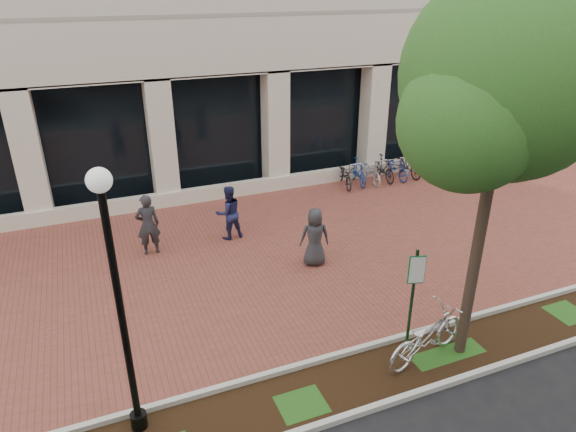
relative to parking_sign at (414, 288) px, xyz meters
name	(u,v)px	position (x,y,z in m)	size (l,w,h in m)	color
ground	(272,255)	(-1.18, 4.83, -1.51)	(120.00, 120.00, 0.00)	black
brick_plaza	(272,255)	(-1.18, 4.83, -1.51)	(40.00, 9.00, 0.01)	brown
planting_strip	(367,378)	(-1.18, -0.42, -1.51)	(40.00, 1.50, 0.01)	black
curb_plaza_side	(349,352)	(-1.18, 0.33, -1.45)	(40.00, 0.12, 0.12)	beige
curb_street_side	(388,403)	(-1.18, -1.17, -1.45)	(40.00, 0.12, 0.12)	beige
parking_sign	(414,288)	(0.00, 0.00, 0.00)	(0.34, 0.07, 2.37)	#12331A
lamppost	(118,297)	(-5.41, 0.03, 1.15)	(0.36, 0.36, 4.73)	black
street_tree	(507,88)	(1.07, -0.41, 3.88)	(4.22, 3.52, 7.37)	#413125
locked_bicycle	(427,336)	(0.20, -0.33, -0.96)	(0.73, 2.09, 1.10)	silver
pedestrian_left	(148,225)	(-4.28, 6.22, -0.63)	(0.65, 0.42, 1.77)	#26262B
pedestrian_mid	(229,213)	(-1.97, 6.29, -0.69)	(0.80, 0.62, 1.64)	#1D204A
pedestrian_right	(315,237)	(-0.28, 3.95, -0.70)	(0.79, 0.51, 1.61)	#2B2C31
bollard	(458,177)	(6.85, 6.93, -1.04)	(0.12, 0.12, 0.92)	silver
bike_rack_cluster	(377,170)	(4.52, 8.72, -1.06)	(3.47, 1.72, 0.96)	black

